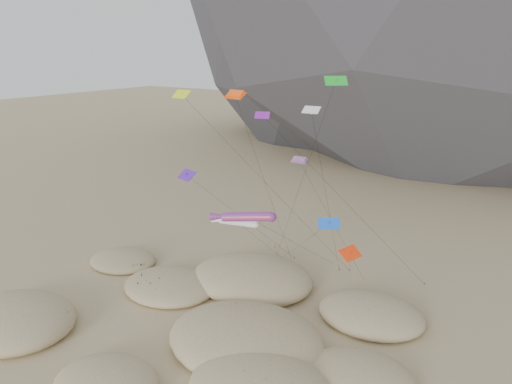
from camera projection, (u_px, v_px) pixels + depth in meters
The scene contains 9 objects.
ground at pixel (197, 347), 50.98m from camera, with size 500.00×500.00×0.00m, color #CCB789.
dunes at pixel (210, 320), 54.67m from camera, with size 48.19×35.81×3.83m.
dune_grass at pixel (205, 324), 53.60m from camera, with size 44.06×27.71×1.59m.
kite_stakes at pixel (318, 267), 69.12m from camera, with size 23.42×6.77×0.30m.
rainbow_tube_kite at pixel (245, 217), 52.78m from camera, with size 7.15×20.66×13.06m.
white_tube_kite at pixel (236, 222), 54.55m from camera, with size 6.06×16.34×11.70m.
orange_parafoil at pixel (236, 96), 61.87m from camera, with size 7.10×6.87×24.38m.
multi_parafoil at pixel (300, 162), 57.21m from camera, with size 6.74×8.67×17.45m.
delta_kites at pixel (277, 160), 53.07m from camera, with size 25.60×21.47×26.68m.
Camera 1 is at (29.03, -34.14, 29.65)m, focal length 35.00 mm.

